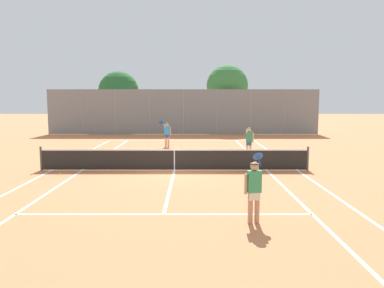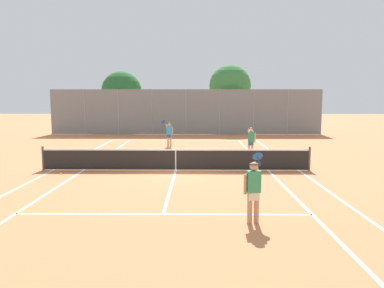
{
  "view_description": "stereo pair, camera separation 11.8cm",
  "coord_description": "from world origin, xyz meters",
  "px_view_note": "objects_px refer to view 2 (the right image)",
  "views": [
    {
      "loc": [
        0.79,
        -16.46,
        3.21
      ],
      "look_at": [
        0.71,
        1.5,
        1.0
      ],
      "focal_mm": 35.0,
      "sensor_mm": 36.0,
      "label": 1
    },
    {
      "loc": [
        0.9,
        -16.46,
        3.21
      ],
      "look_at": [
        0.71,
        1.5,
        1.0
      ],
      "focal_mm": 35.0,
      "sensor_mm": 36.0,
      "label": 2
    }
  ],
  "objects_px": {
    "tennis_net": "(176,159)",
    "player_far_right": "(251,140)",
    "loose_tennis_ball_1": "(184,147)",
    "player_far_left": "(169,133)",
    "tree_behind_right": "(231,87)",
    "loose_tennis_ball_0": "(285,168)",
    "loose_tennis_ball_2": "(61,174)",
    "tree_behind_left": "(121,92)",
    "player_near_side": "(253,188)"
  },
  "relations": [
    {
      "from": "loose_tennis_ball_0",
      "to": "tree_behind_right",
      "type": "height_order",
      "value": "tree_behind_right"
    },
    {
      "from": "player_far_left",
      "to": "loose_tennis_ball_0",
      "type": "bearing_deg",
      "value": -52.71
    },
    {
      "from": "player_far_left",
      "to": "loose_tennis_ball_2",
      "type": "bearing_deg",
      "value": -113.69
    },
    {
      "from": "player_far_right",
      "to": "loose_tennis_ball_2",
      "type": "distance_m",
      "value": 10.1
    },
    {
      "from": "tennis_net",
      "to": "loose_tennis_ball_2",
      "type": "height_order",
      "value": "tennis_net"
    },
    {
      "from": "player_far_right",
      "to": "loose_tennis_ball_0",
      "type": "distance_m",
      "value": 3.87
    },
    {
      "from": "tennis_net",
      "to": "player_near_side",
      "type": "height_order",
      "value": "player_near_side"
    },
    {
      "from": "player_far_left",
      "to": "player_far_right",
      "type": "xyz_separation_m",
      "value": [
        4.8,
        -4.02,
        -0.02
      ]
    },
    {
      "from": "player_far_left",
      "to": "tree_behind_left",
      "type": "bearing_deg",
      "value": 114.24
    },
    {
      "from": "tennis_net",
      "to": "player_far_right",
      "type": "distance_m",
      "value": 5.64
    },
    {
      "from": "loose_tennis_ball_1",
      "to": "tennis_net",
      "type": "bearing_deg",
      "value": -90.86
    },
    {
      "from": "loose_tennis_ball_2",
      "to": "tree_behind_left",
      "type": "bearing_deg",
      "value": 94.22
    },
    {
      "from": "player_far_left",
      "to": "loose_tennis_ball_1",
      "type": "xyz_separation_m",
      "value": [
        0.98,
        -0.24,
        -0.89
      ]
    },
    {
      "from": "tree_behind_left",
      "to": "loose_tennis_ball_1",
      "type": "bearing_deg",
      "value": -62.52
    },
    {
      "from": "loose_tennis_ball_1",
      "to": "tree_behind_right",
      "type": "height_order",
      "value": "tree_behind_right"
    },
    {
      "from": "player_far_left",
      "to": "tree_behind_right",
      "type": "distance_m",
      "value": 12.8
    },
    {
      "from": "loose_tennis_ball_0",
      "to": "tennis_net",
      "type": "bearing_deg",
      "value": -175.51
    },
    {
      "from": "tree_behind_left",
      "to": "tree_behind_right",
      "type": "height_order",
      "value": "tree_behind_right"
    },
    {
      "from": "player_near_side",
      "to": "loose_tennis_ball_0",
      "type": "distance_m",
      "value": 7.99
    },
    {
      "from": "loose_tennis_ball_2",
      "to": "tree_behind_right",
      "type": "height_order",
      "value": "tree_behind_right"
    },
    {
      "from": "loose_tennis_ball_0",
      "to": "loose_tennis_ball_1",
      "type": "bearing_deg",
      "value": 123.17
    },
    {
      "from": "player_near_side",
      "to": "player_far_left",
      "type": "distance_m",
      "value": 15.5
    },
    {
      "from": "loose_tennis_ball_0",
      "to": "loose_tennis_ball_1",
      "type": "xyz_separation_m",
      "value": [
        -4.85,
        7.42,
        0.0
      ]
    },
    {
      "from": "tennis_net",
      "to": "loose_tennis_ball_2",
      "type": "relative_size",
      "value": 181.82
    },
    {
      "from": "player_near_side",
      "to": "tree_behind_left",
      "type": "relative_size",
      "value": 0.31
    },
    {
      "from": "loose_tennis_ball_2",
      "to": "tree_behind_right",
      "type": "relative_size",
      "value": 0.01
    },
    {
      "from": "loose_tennis_ball_0",
      "to": "loose_tennis_ball_1",
      "type": "distance_m",
      "value": 8.86
    },
    {
      "from": "loose_tennis_ball_1",
      "to": "loose_tennis_ball_2",
      "type": "distance_m",
      "value": 10.06
    },
    {
      "from": "loose_tennis_ball_2",
      "to": "tree_behind_left",
      "type": "height_order",
      "value": "tree_behind_left"
    },
    {
      "from": "tennis_net",
      "to": "player_far_right",
      "type": "height_order",
      "value": "player_far_right"
    },
    {
      "from": "tennis_net",
      "to": "player_far_left",
      "type": "distance_m",
      "value": 8.1
    },
    {
      "from": "tennis_net",
      "to": "loose_tennis_ball_0",
      "type": "relative_size",
      "value": 181.82
    },
    {
      "from": "loose_tennis_ball_0",
      "to": "tree_behind_right",
      "type": "bearing_deg",
      "value": 92.24
    },
    {
      "from": "player_far_left",
      "to": "player_far_right",
      "type": "bearing_deg",
      "value": -39.98
    },
    {
      "from": "player_far_left",
      "to": "loose_tennis_ball_1",
      "type": "relative_size",
      "value": 26.88
    },
    {
      "from": "player_near_side",
      "to": "player_far_right",
      "type": "xyz_separation_m",
      "value": [
        1.56,
        11.13,
        -0.02
      ]
    },
    {
      "from": "tennis_net",
      "to": "loose_tennis_ball_2",
      "type": "distance_m",
      "value": 4.93
    },
    {
      "from": "loose_tennis_ball_2",
      "to": "tree_behind_right",
      "type": "distance_m",
      "value": 22.59
    },
    {
      "from": "player_far_right",
      "to": "loose_tennis_ball_1",
      "type": "distance_m",
      "value": 5.45
    },
    {
      "from": "tennis_net",
      "to": "player_near_side",
      "type": "bearing_deg",
      "value": -71.55
    },
    {
      "from": "player_near_side",
      "to": "loose_tennis_ball_1",
      "type": "height_order",
      "value": "player_near_side"
    },
    {
      "from": "loose_tennis_ball_0",
      "to": "tree_behind_right",
      "type": "xyz_separation_m",
      "value": [
        -0.74,
        18.92,
        4.23
      ]
    },
    {
      "from": "loose_tennis_ball_2",
      "to": "tree_behind_left",
      "type": "distance_m",
      "value": 21.64
    },
    {
      "from": "loose_tennis_ball_2",
      "to": "tree_behind_right",
      "type": "xyz_separation_m",
      "value": [
        9.04,
        20.27,
        4.23
      ]
    },
    {
      "from": "player_far_left",
      "to": "loose_tennis_ball_1",
      "type": "distance_m",
      "value": 1.35
    },
    {
      "from": "player_far_left",
      "to": "tree_behind_right",
      "type": "relative_size",
      "value": 0.28
    },
    {
      "from": "tree_behind_right",
      "to": "loose_tennis_ball_2",
      "type": "bearing_deg",
      "value": -114.03
    },
    {
      "from": "tennis_net",
      "to": "player_near_side",
      "type": "distance_m",
      "value": 7.51
    },
    {
      "from": "tennis_net",
      "to": "loose_tennis_ball_1",
      "type": "height_order",
      "value": "tennis_net"
    },
    {
      "from": "player_far_right",
      "to": "loose_tennis_ball_0",
      "type": "height_order",
      "value": "player_far_right"
    }
  ]
}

